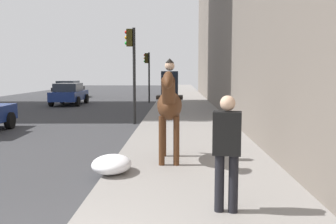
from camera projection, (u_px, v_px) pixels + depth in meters
name	position (u px, v px, depth m)	size (l,w,h in m)	color
mounted_horse_near	(170.00, 104.00, 8.54)	(2.15, 0.60, 2.34)	#4C2B16
pedestrian_greeting	(227.00, 146.00, 5.43)	(0.32, 0.44, 1.70)	black
car_mid_lane	(69.00, 94.00, 25.12)	(4.01, 1.97, 1.44)	navy
car_far_lane	(69.00, 89.00, 32.46)	(4.36, 1.91, 1.44)	black
traffic_light_near_curb	(132.00, 60.00, 15.51)	(0.20, 0.44, 3.95)	black
traffic_light_far_curb	(148.00, 69.00, 26.79)	(0.20, 0.44, 3.55)	black
snow_pile_far	(112.00, 164.00, 7.65)	(1.04, 0.80, 0.36)	white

